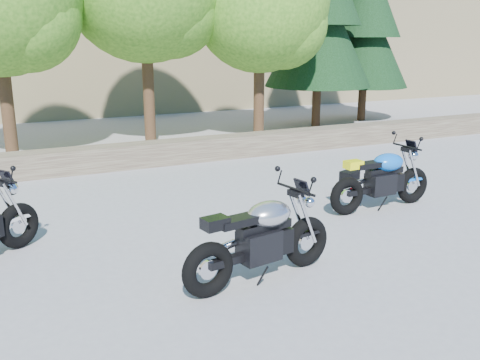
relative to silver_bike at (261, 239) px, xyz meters
name	(u,v)px	position (x,y,z in m)	size (l,w,h in m)	color
ground	(260,257)	(0.28, 0.58, -0.49)	(90.00, 90.00, 0.00)	gray
stone_wall	(142,155)	(0.28, 6.08, -0.24)	(22.00, 0.55, 0.50)	#4F3F34
tree_decid_right	(265,4)	(3.99, 7.51, 3.00)	(3.54, 3.54, 5.41)	#382314
conifer_near	(320,2)	(6.48, 8.78, 3.19)	(3.17, 3.17, 7.06)	#382314
conifer_far	(367,18)	(8.68, 9.38, 2.78)	(2.82, 2.82, 6.27)	#382314
silver_bike	(261,239)	(0.00, 0.00, 0.00)	(2.02, 0.65, 1.02)	black
blue_bike	(382,180)	(2.98, 1.51, -0.01)	(1.98, 0.63, 0.99)	black
backpack	(350,183)	(3.00, 2.38, -0.29)	(0.37, 0.35, 0.43)	black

